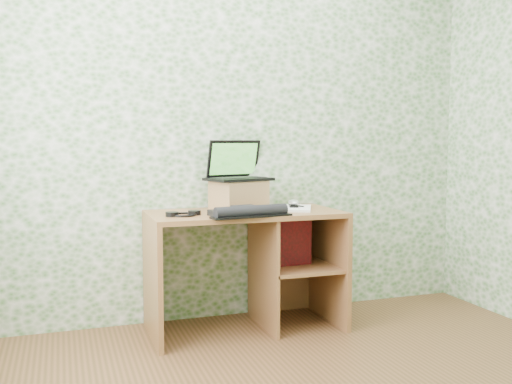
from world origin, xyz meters
name	(u,v)px	position (x,y,z in m)	size (l,w,h in m)	color
wall_back	(231,125)	(0.00, 1.75, 1.30)	(3.50, 3.50, 0.00)	silver
desk	(255,252)	(0.08, 1.47, 0.48)	(1.20, 0.60, 0.75)	brown
riser	(239,195)	(0.00, 1.58, 0.84)	(0.31, 0.26, 0.19)	olive
laptop	(237,171)	(0.00, 1.63, 1.00)	(0.45, 0.38, 0.26)	black
keyboard	(248,212)	(-0.05, 1.24, 0.77)	(0.50, 0.30, 0.07)	black
headphones	(183,214)	(-0.41, 1.36, 0.76)	(0.22, 0.19, 0.03)	black
notepad	(293,208)	(0.33, 1.44, 0.76)	(0.23, 0.32, 0.02)	white
mouse	(294,204)	(0.34, 1.46, 0.78)	(0.07, 0.11, 0.04)	#B8B8BB
pen	(296,206)	(0.37, 1.49, 0.77)	(0.01, 0.01, 0.15)	black
red_box	(290,241)	(0.31, 1.44, 0.55)	(0.26, 0.08, 0.32)	maroon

